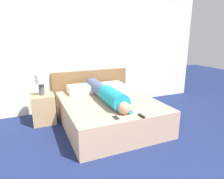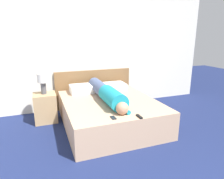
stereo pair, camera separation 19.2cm
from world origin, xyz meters
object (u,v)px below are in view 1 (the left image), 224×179
(person_lying, at_px, (106,93))
(cell_phone, at_px, (116,118))
(table_lamp, at_px, (41,81))
(pillow_second, at_px, (112,86))
(pillow_near_headboard, at_px, (80,89))
(bed, at_px, (109,112))
(tv_remote, at_px, (141,116))
(nightstand, at_px, (43,109))

(person_lying, distance_m, cell_phone, 0.86)
(table_lamp, height_order, pillow_second, table_lamp)
(pillow_second, bearing_deg, pillow_near_headboard, -180.00)
(bed, height_order, tv_remote, tv_remote)
(table_lamp, height_order, person_lying, table_lamp)
(nightstand, distance_m, pillow_near_headboard, 0.83)
(bed, relative_size, tv_remote, 13.29)
(bed, xyz_separation_m, table_lamp, (-1.15, 0.57, 0.60))
(nightstand, xyz_separation_m, cell_phone, (0.92, -1.39, 0.21))
(bed, xyz_separation_m, nightstand, (-1.15, 0.57, 0.04))
(nightstand, relative_size, tv_remote, 3.83)
(pillow_second, bearing_deg, person_lying, -121.54)
(person_lying, xyz_separation_m, cell_phone, (-0.18, -0.83, -0.13))
(nightstand, xyz_separation_m, pillow_near_headboard, (0.77, 0.13, 0.28))
(tv_remote, height_order, cell_phone, tv_remote)
(nightstand, bearing_deg, bed, -26.63)
(nightstand, bearing_deg, cell_phone, -56.49)
(nightstand, height_order, table_lamp, table_lamp)
(person_lying, height_order, cell_phone, person_lying)
(person_lying, distance_m, pillow_second, 0.81)
(person_lying, xyz_separation_m, pillow_second, (0.42, 0.69, -0.07))
(nightstand, relative_size, person_lying, 0.33)
(tv_remote, xyz_separation_m, cell_phone, (-0.38, 0.10, -0.01))
(nightstand, relative_size, pillow_second, 1.24)
(pillow_near_headboard, bearing_deg, pillow_second, 0.00)
(nightstand, distance_m, pillow_second, 1.55)
(nightstand, height_order, tv_remote, nightstand)
(pillow_second, bearing_deg, nightstand, -175.10)
(nightstand, distance_m, cell_phone, 1.68)
(pillow_near_headboard, xyz_separation_m, cell_phone, (0.15, -1.52, -0.08))
(table_lamp, distance_m, pillow_second, 1.56)
(bed, distance_m, cell_phone, 0.88)
(pillow_near_headboard, bearing_deg, person_lying, -64.68)
(table_lamp, height_order, tv_remote, table_lamp)
(cell_phone, bearing_deg, person_lying, 77.69)
(bed, height_order, pillow_near_headboard, pillow_near_headboard)
(bed, relative_size, nightstand, 3.47)
(cell_phone, bearing_deg, nightstand, 123.51)
(tv_remote, bearing_deg, person_lying, 101.97)
(pillow_near_headboard, xyz_separation_m, pillow_second, (0.75, 0.00, -0.01))
(bed, distance_m, pillow_second, 0.86)
(cell_phone, bearing_deg, table_lamp, 123.51)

